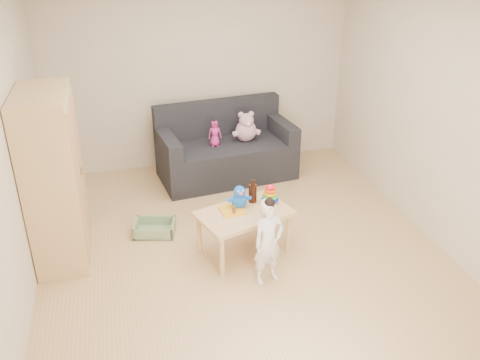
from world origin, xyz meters
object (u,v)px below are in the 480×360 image
object	(u,v)px
toddler	(268,243)
play_table	(244,232)
wardrobe	(54,178)
sofa	(227,160)

from	to	relation	value
toddler	play_table	bearing A→B (deg)	85.91
play_table	toddler	distance (m)	0.54
wardrobe	play_table	world-z (taller)	wardrobe
toddler	sofa	bearing A→B (deg)	71.52
play_table	toddler	bearing A→B (deg)	-78.77
play_table	toddler	world-z (taller)	toddler
wardrobe	toddler	bearing A→B (deg)	-26.53
wardrobe	sofa	world-z (taller)	wardrobe
wardrobe	play_table	xyz separation A→B (m)	(1.76, -0.43, -0.61)
play_table	toddler	xyz separation A→B (m)	(0.10, -0.50, 0.18)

